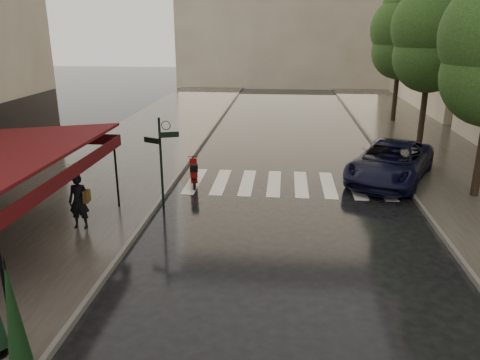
% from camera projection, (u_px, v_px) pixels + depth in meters
% --- Properties ---
extents(ground, '(120.00, 120.00, 0.00)m').
position_uv_depth(ground, '(179.00, 250.00, 12.85)').
color(ground, black).
rests_on(ground, ground).
extents(sidewalk_near, '(6.00, 60.00, 0.12)m').
position_uv_depth(sidewalk_near, '(145.00, 142.00, 24.59)').
color(sidewalk_near, '#38332D').
rests_on(sidewalk_near, ground).
extents(sidewalk_far, '(5.50, 60.00, 0.12)m').
position_uv_depth(sidewalk_far, '(434.00, 149.00, 23.26)').
color(sidewalk_far, '#38332D').
rests_on(sidewalk_far, ground).
extents(curb_near, '(0.12, 60.00, 0.16)m').
position_uv_depth(curb_near, '(202.00, 143.00, 24.31)').
color(curb_near, '#595651').
rests_on(curb_near, ground).
extents(curb_far, '(0.12, 60.00, 0.16)m').
position_uv_depth(curb_far, '(377.00, 147.00, 23.51)').
color(curb_far, '#595651').
rests_on(curb_far, ground).
extents(crosswalk, '(7.85, 3.20, 0.01)m').
position_uv_depth(crosswalk, '(287.00, 184.00, 18.26)').
color(crosswalk, silver).
rests_on(crosswalk, ground).
extents(signpost, '(1.17, 0.29, 3.10)m').
position_uv_depth(signpost, '(161.00, 156.00, 15.22)').
color(signpost, black).
rests_on(signpost, ground).
extents(tree_mid, '(3.80, 3.80, 8.34)m').
position_uv_depth(tree_mid, '(433.00, 32.00, 21.60)').
color(tree_mid, black).
rests_on(tree_mid, sidewalk_far).
extents(tree_far, '(3.80, 3.80, 8.16)m').
position_uv_depth(tree_far, '(402.00, 33.00, 28.24)').
color(tree_far, black).
rests_on(tree_far, sidewalk_far).
extents(pedestrian_with_umbrella, '(1.02, 1.04, 2.45)m').
position_uv_depth(pedestrian_with_umbrella, '(76.00, 176.00, 13.50)').
color(pedestrian_with_umbrella, black).
rests_on(pedestrian_with_umbrella, sidewalk_near).
extents(scooter, '(0.60, 1.52, 1.01)m').
position_uv_depth(scooter, '(194.00, 174.00, 17.94)').
color(scooter, black).
rests_on(scooter, ground).
extents(parked_car, '(4.61, 6.08, 1.53)m').
position_uv_depth(parked_car, '(390.00, 162.00, 18.42)').
color(parked_car, black).
rests_on(parked_car, ground).
extents(parasol_front, '(0.39, 0.39, 2.17)m').
position_uv_depth(parasol_front, '(13.00, 314.00, 7.80)').
color(parasol_front, black).
rests_on(parasol_front, sidewalk_near).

